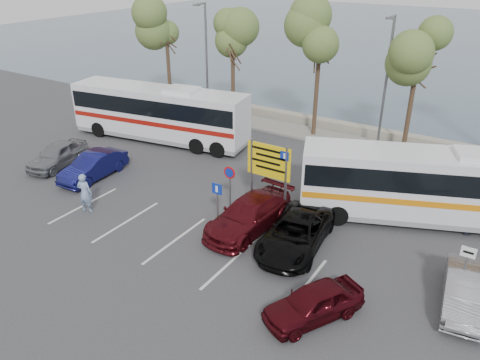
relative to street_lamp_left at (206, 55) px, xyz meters
The scene contains 25 objects.
ground 17.43m from the street_lamp_left, 53.51° to the right, with size 120.00×120.00×0.00m, color #373739.
kerb_strip 10.99m from the street_lamp_left, ahead, with size 44.00×2.40×0.15m, color gray.
seawall 11.16m from the street_lamp_left, 13.93° to the left, with size 48.00×0.80×0.60m, color gray.
sea 47.77m from the street_lamp_left, 77.86° to the left, with size 140.00×140.00×0.00m, color #476371.
tree_far_left 4.38m from the street_lamp_left, behind, with size 3.20×3.20×7.60m.
tree_left 2.49m from the street_lamp_left, 13.51° to the left, with size 3.20×3.20×7.20m.
tree_mid 8.76m from the street_lamp_left, ahead, with size 3.20×3.20×8.00m.
tree_right 14.59m from the street_lamp_left, ahead, with size 3.20×3.20×7.40m.
street_lamp_left is the anchor object (origin of this frame).
street_lamp_right 13.00m from the street_lamp_left, ahead, with size 0.45×1.15×8.01m.
direction_sign 15.24m from the street_lamp_left, 43.17° to the right, with size 2.20×0.12×3.60m.
sign_no_stop 14.88m from the street_lamp_left, 49.83° to the right, with size 0.60×0.08×2.35m.
sign_parking 16.37m from the street_lamp_left, 52.40° to the right, with size 0.50×0.07×2.25m.
sign_taxi 23.38m from the street_lamp_left, 31.27° to the right, with size 0.50×0.07×2.20m.
lane_markings 17.62m from the street_lamp_left, 58.61° to the right, with size 12.02×4.20×0.01m, color silver, non-canonical shape.
coach_bus_left 6.33m from the street_lamp_left, 87.18° to the right, with size 12.10×4.33×3.69m.
coach_bus_right 19.08m from the street_lamp_left, 21.86° to the right, with size 11.51×6.57×3.57m.
car_silver_a 12.80m from the street_lamp_left, 99.45° to the right, with size 1.62×4.02×1.37m, color gray.
car_blue 12.68m from the street_lamp_left, 85.24° to the right, with size 1.45×4.17×1.37m, color #11124F.
car_maroon 16.75m from the street_lamp_left, 47.54° to the right, with size 2.03×4.99×1.45m, color #4F0D13.
car_red 22.63m from the street_lamp_left, 44.81° to the right, with size 1.45×3.60×1.23m, color #40090F.
suv_black 18.54m from the street_lamp_left, 42.32° to the right, with size 2.25×4.88×1.36m, color black.
car_silver_b 23.85m from the street_lamp_left, 31.73° to the right, with size 1.35×3.86×1.27m, color gray.
pedestrian_near 15.68m from the street_lamp_left, 76.31° to the right, with size 0.72×0.47×1.98m, color #7E95B8.
pedestrian_far 20.86m from the street_lamp_left, 20.00° to the right, with size 0.83×0.64×1.70m, color #2D3043.
Camera 1 is at (10.31, -13.91, 11.22)m, focal length 35.00 mm.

